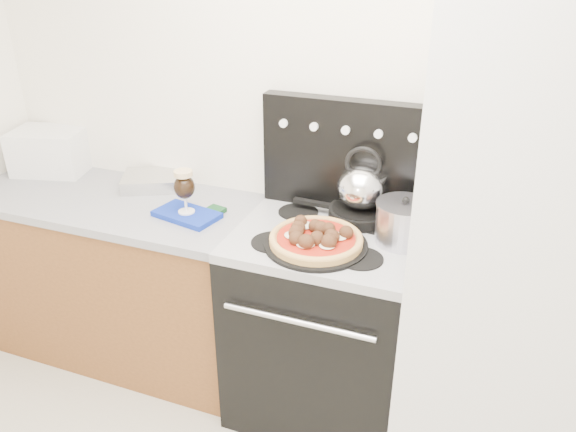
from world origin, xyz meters
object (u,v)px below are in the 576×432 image
at_px(pizza, 316,237).
at_px(beer_glass, 185,191).
at_px(oven_mitt, 187,215).
at_px(skillet, 360,214).
at_px(stock_pot, 403,224).
at_px(base_cabinet, 123,279).
at_px(stove_body, 324,327).
at_px(fridge, 506,261).
at_px(toaster_oven, 51,151).
at_px(tea_kettle, 362,183).
at_px(pizza_pan, 316,245).

bearing_deg(pizza, beer_glass, 172.71).
distance_m(oven_mitt, skillet, 0.77).
distance_m(pizza, stock_pot, 0.35).
relative_size(pizza, stock_pot, 1.68).
bearing_deg(base_cabinet, stove_body, -1.30).
bearing_deg(fridge, skillet, 160.69).
bearing_deg(toaster_oven, stove_body, -21.91).
bearing_deg(base_cabinet, skillet, 7.72).
xyz_separation_m(toaster_oven, pizza, (1.59, -0.32, -0.05)).
xyz_separation_m(skillet, tea_kettle, (0.00, 0.00, 0.14)).
bearing_deg(skillet, toaster_oven, 179.37).
bearing_deg(pizza_pan, pizza, 0.00).
distance_m(oven_mitt, beer_glass, 0.11).
bearing_deg(tea_kettle, oven_mitt, -148.64).
distance_m(toaster_oven, tea_kettle, 1.69).
xyz_separation_m(fridge, beer_glass, (-1.35, -0.01, 0.08)).
distance_m(skillet, tea_kettle, 0.14).
relative_size(oven_mitt, pizza, 0.77).
xyz_separation_m(oven_mitt, stock_pot, (0.95, 0.08, 0.09)).
height_order(pizza, skillet, pizza).
bearing_deg(stove_body, tea_kettle, 63.49).
bearing_deg(pizza_pan, fridge, 7.11).
relative_size(beer_glass, stock_pot, 0.92).
xyz_separation_m(beer_glass, tea_kettle, (0.74, 0.22, 0.06)).
xyz_separation_m(fridge, toaster_oven, (-2.30, 0.23, 0.06)).
bearing_deg(toaster_oven, fridge, -20.30).
distance_m(pizza_pan, skillet, 0.32).
bearing_deg(oven_mitt, pizza, -7.29).
relative_size(fridge, skillet, 6.84).
distance_m(pizza, tea_kettle, 0.34).
distance_m(stove_body, oven_mitt, 0.80).
bearing_deg(beer_glass, toaster_oven, 165.92).
relative_size(fridge, pizza, 5.12).
bearing_deg(tea_kettle, stove_body, -101.70).
distance_m(beer_glass, tea_kettle, 0.77).
distance_m(base_cabinet, pizza, 1.22).
relative_size(pizza_pan, skillet, 1.49).
height_order(stove_body, fridge, fridge).
distance_m(base_cabinet, toaster_oven, 0.78).
bearing_deg(tea_kettle, pizza_pan, -94.24).
bearing_deg(pizza_pan, stock_pot, 27.07).
relative_size(base_cabinet, toaster_oven, 4.01).
height_order(stove_body, toaster_oven, toaster_oven).
bearing_deg(base_cabinet, oven_mitt, -7.12).
distance_m(beer_glass, skillet, 0.78).
bearing_deg(skillet, pizza, -109.05).
height_order(beer_glass, skillet, beer_glass).
xyz_separation_m(stove_body, oven_mitt, (-0.65, -0.03, 0.47)).
height_order(toaster_oven, oven_mitt, toaster_oven).
bearing_deg(toaster_oven, oven_mitt, -28.63).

